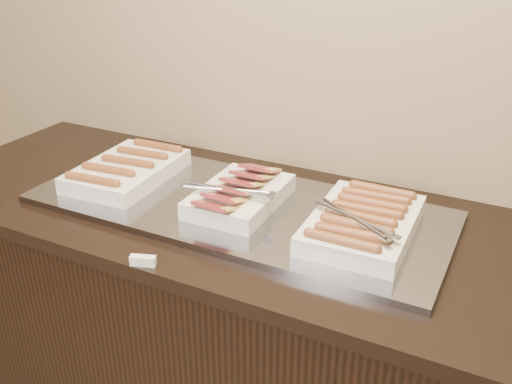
{
  "coord_description": "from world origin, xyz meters",
  "views": [
    {
      "loc": [
        0.71,
        0.85,
        1.65
      ],
      "look_at": [
        0.06,
        2.13,
        0.97
      ],
      "focal_mm": 40.0,
      "sensor_mm": 36.0,
      "label": 1
    }
  ],
  "objects_px": {
    "counter": "(239,333)",
    "dish_left": "(127,170)",
    "warming_tray": "(237,207)",
    "dish_center": "(239,194)",
    "dish_right": "(362,222)"
  },
  "relations": [
    {
      "from": "counter",
      "to": "dish_left",
      "type": "distance_m",
      "value": 0.63
    },
    {
      "from": "warming_tray",
      "to": "dish_center",
      "type": "distance_m",
      "value": 0.04
    },
    {
      "from": "counter",
      "to": "dish_right",
      "type": "xyz_separation_m",
      "value": [
        0.37,
        -0.0,
        0.5
      ]
    },
    {
      "from": "dish_center",
      "to": "warming_tray",
      "type": "bearing_deg",
      "value": 148.72
    },
    {
      "from": "counter",
      "to": "warming_tray",
      "type": "relative_size",
      "value": 1.72
    },
    {
      "from": "counter",
      "to": "dish_left",
      "type": "xyz_separation_m",
      "value": [
        -0.39,
        0.0,
        0.5
      ]
    },
    {
      "from": "warming_tray",
      "to": "dish_center",
      "type": "relative_size",
      "value": 3.53
    },
    {
      "from": "warming_tray",
      "to": "dish_right",
      "type": "bearing_deg",
      "value": -0.57
    },
    {
      "from": "dish_right",
      "to": "warming_tray",
      "type": "bearing_deg",
      "value": 177.68
    },
    {
      "from": "dish_left",
      "to": "dish_right",
      "type": "xyz_separation_m",
      "value": [
        0.76,
        -0.0,
        0.0
      ]
    },
    {
      "from": "dish_center",
      "to": "dish_right",
      "type": "distance_m",
      "value": 0.36
    },
    {
      "from": "counter",
      "to": "dish_right",
      "type": "height_order",
      "value": "dish_right"
    },
    {
      "from": "counter",
      "to": "dish_center",
      "type": "bearing_deg",
      "value": -28.83
    },
    {
      "from": "counter",
      "to": "dish_center",
      "type": "relative_size",
      "value": 6.06
    },
    {
      "from": "warming_tray",
      "to": "dish_left",
      "type": "relative_size",
      "value": 3.13
    }
  ]
}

